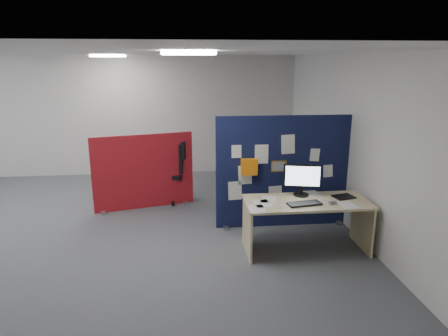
{
  "coord_description": "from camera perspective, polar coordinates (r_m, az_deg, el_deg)",
  "views": [
    {
      "loc": [
        1.93,
        -5.76,
        2.59
      ],
      "look_at": [
        2.52,
        0.09,
        1.0
      ],
      "focal_mm": 32.0,
      "sensor_mm": 36.0,
      "label": 1
    }
  ],
  "objects": [
    {
      "name": "keyboard",
      "position": [
        5.45,
        11.41,
        -5.01
      ],
      "size": [
        0.47,
        0.25,
        0.02
      ],
      "primitive_type": "cube",
      "rotation": [
        0.0,
        0.0,
        0.16
      ],
      "color": "black",
      "rests_on": "main_desk"
    },
    {
      "name": "ceiling",
      "position": [
        6.07,
        -25.19,
        14.8
      ],
      "size": [
        9.0,
        7.0,
        0.02
      ],
      "primitive_type": "cube",
      "color": "white",
      "rests_on": "wall_back"
    },
    {
      "name": "main_desk",
      "position": [
        5.69,
        11.56,
        -6.11
      ],
      "size": [
        1.71,
        0.76,
        0.73
      ],
      "color": "beige",
      "rests_on": "floor"
    },
    {
      "name": "floor",
      "position": [
        6.6,
        -22.54,
        -9.21
      ],
      "size": [
        9.0,
        9.0,
        0.0
      ],
      "primitive_type": "plane",
      "color": "#53555A",
      "rests_on": "ground"
    },
    {
      "name": "mouse",
      "position": [
        5.55,
        15.25,
        -4.85
      ],
      "size": [
        0.11,
        0.08,
        0.03
      ],
      "primitive_type": "cube",
      "rotation": [
        0.0,
        0.0,
        0.19
      ],
      "color": "gray",
      "rests_on": "main_desk"
    },
    {
      "name": "navy_divider",
      "position": [
        6.33,
        8.47,
        -0.62
      ],
      "size": [
        2.16,
        0.3,
        1.78
      ],
      "color": "#110F39",
      "rests_on": "floor"
    },
    {
      "name": "red_divider",
      "position": [
        7.24,
        -11.4,
        -0.62
      ],
      "size": [
        1.74,
        0.49,
        1.34
      ],
      "rotation": [
        0.0,
        0.0,
        0.25
      ],
      "color": "maroon",
      "rests_on": "floor"
    },
    {
      "name": "paper_tray",
      "position": [
        5.86,
        16.72,
        -3.95
      ],
      "size": [
        0.32,
        0.28,
        0.01
      ],
      "primitive_type": "cube",
      "rotation": [
        0.0,
        0.0,
        0.24
      ],
      "color": "black",
      "rests_on": "main_desk"
    },
    {
      "name": "ceiling_lights",
      "position": [
        6.62,
        -20.45,
        14.92
      ],
      "size": [
        4.1,
        4.1,
        0.04
      ],
      "color": "white",
      "rests_on": "ceiling"
    },
    {
      "name": "desk_papers",
      "position": [
        5.5,
        9.36,
        -4.81
      ],
      "size": [
        1.45,
        0.82,
        0.0
      ],
      "color": "white",
      "rests_on": "main_desk"
    },
    {
      "name": "office_chair",
      "position": [
        7.52,
        -6.58,
        0.12
      ],
      "size": [
        0.77,
        0.73,
        1.15
      ],
      "rotation": [
        0.0,
        0.0,
        -0.29
      ],
      "color": "black",
      "rests_on": "floor"
    },
    {
      "name": "monitor_main",
      "position": [
        5.73,
        11.06,
        -1.48
      ],
      "size": [
        0.51,
        0.22,
        0.45
      ],
      "rotation": [
        0.0,
        0.0,
        -0.21
      ],
      "color": "black",
      "rests_on": "main_desk"
    },
    {
      "name": "wall_right",
      "position": [
        6.43,
        17.97,
        3.27
      ],
      "size": [
        0.02,
        7.0,
        2.7
      ],
      "primitive_type": "cube",
      "color": "silver",
      "rests_on": "floor"
    },
    {
      "name": "wall_back",
      "position": [
        9.53,
        -17.54,
        6.98
      ],
      "size": [
        9.0,
        0.02,
        2.7
      ],
      "primitive_type": "cube",
      "color": "silver",
      "rests_on": "floor"
    }
  ]
}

